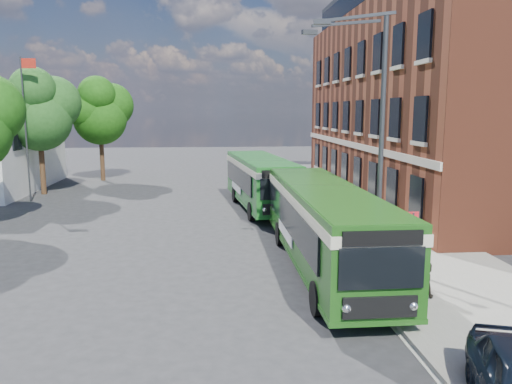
{
  "coord_description": "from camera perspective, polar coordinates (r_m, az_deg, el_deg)",
  "views": [
    {
      "loc": [
        -0.78,
        -19.45,
        5.76
      ],
      "look_at": [
        1.04,
        2.13,
        2.2
      ],
      "focal_mm": 35.0,
      "sensor_mm": 36.0,
      "label": 1
    }
  ],
  "objects": [
    {
      "name": "ground",
      "position": [
        20.3,
        -2.44,
        -7.16
      ],
      "size": [
        120.0,
        120.0,
        0.0
      ],
      "primitive_type": "plane",
      "color": "#29292B",
      "rests_on": "ground"
    },
    {
      "name": "pavement",
      "position": [
        29.09,
        10.79,
        -2.11
      ],
      "size": [
        6.0,
        48.0,
        0.15
      ],
      "primitive_type": "cube",
      "color": "gray",
      "rests_on": "ground"
    },
    {
      "name": "kerb_line",
      "position": [
        28.44,
        4.85,
        -2.38
      ],
      "size": [
        0.12,
        48.0,
        0.01
      ],
      "primitive_type": "cube",
      "color": "beige",
      "rests_on": "ground"
    },
    {
      "name": "brick_office",
      "position": [
        34.77,
        20.7,
        10.73
      ],
      "size": [
        12.1,
        26.0,
        14.2
      ],
      "color": "brown",
      "rests_on": "ground"
    },
    {
      "name": "flagpole",
      "position": [
        34.49,
        -24.81,
        7.12
      ],
      "size": [
        0.95,
        0.1,
        9.0
      ],
      "color": "#3A3C3F",
      "rests_on": "ground"
    },
    {
      "name": "street_lamp",
      "position": [
        18.36,
        13.08,
        6.07
      ],
      "size": [
        2.96,
        2.38,
        9.0
      ],
      "color": "#3A3C3F",
      "rests_on": "ground"
    },
    {
      "name": "bus_stop_sign",
      "position": [
        17.07,
        17.39,
        -5.53
      ],
      "size": [
        0.35,
        0.08,
        2.52
      ],
      "color": "#3A3C3F",
      "rests_on": "ground"
    },
    {
      "name": "bus_front",
      "position": [
        18.34,
        7.84,
        -3.11
      ],
      "size": [
        2.74,
        12.35,
        3.02
      ],
      "color": "#1C5115",
      "rests_on": "ground"
    },
    {
      "name": "bus_rear",
      "position": [
        29.38,
        0.52,
        1.64
      ],
      "size": [
        3.68,
        10.53,
        3.02
      ],
      "color": "#1C6621",
      "rests_on": "ground"
    },
    {
      "name": "pedestrian_a",
      "position": [
        19.51,
        13.36,
        -4.96
      ],
      "size": [
        0.76,
        0.65,
        1.75
      ],
      "primitive_type": "imported",
      "rotation": [
        0.0,
        0.0,
        3.57
      ],
      "color": "black",
      "rests_on": "pavement"
    },
    {
      "name": "pedestrian_b",
      "position": [
        16.1,
        18.5,
        -8.84
      ],
      "size": [
        0.82,
        0.71,
        1.44
      ],
      "primitive_type": "imported",
      "rotation": [
        0.0,
        0.0,
        2.87
      ],
      "color": "black",
      "rests_on": "pavement"
    },
    {
      "name": "tree_mid",
      "position": [
        37.15,
        -23.55,
        8.67
      ],
      "size": [
        5.09,
        4.84,
        8.59
      ],
      "color": "#362013",
      "rests_on": "ground"
    },
    {
      "name": "tree_right",
      "position": [
        42.86,
        -17.36,
        8.89
      ],
      "size": [
        5.01,
        4.77,
        8.46
      ],
      "color": "#362013",
      "rests_on": "ground"
    }
  ]
}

